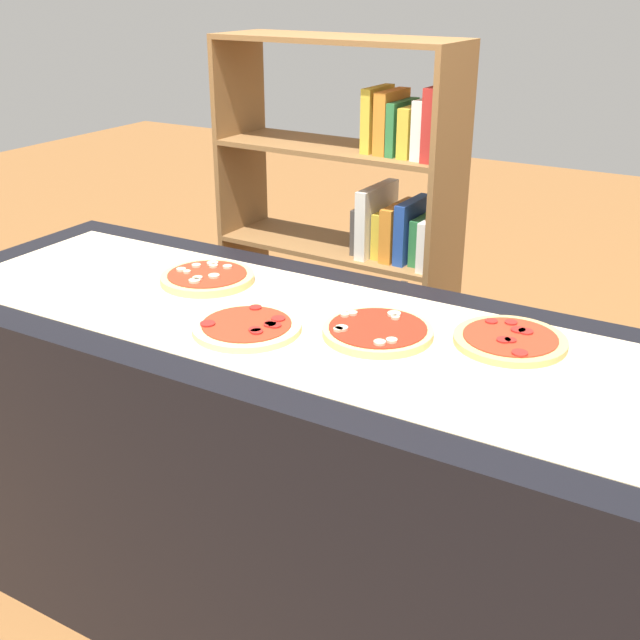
{
  "coord_description": "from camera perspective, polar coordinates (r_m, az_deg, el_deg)",
  "views": [
    {
      "loc": [
        0.84,
        -1.44,
        1.65
      ],
      "look_at": [
        0.0,
        0.0,
        0.92
      ],
      "focal_mm": 44.17,
      "sensor_mm": 36.0,
      "label": 1
    }
  ],
  "objects": [
    {
      "name": "counter",
      "position": [
        2.06,
        -0.0,
        -12.03
      ],
      "size": [
        2.21,
        0.74,
        0.9
      ],
      "primitive_type": "cube",
      "color": "black",
      "rests_on": "ground_plane"
    },
    {
      "name": "pizza_pepperoni_1",
      "position": [
        1.82,
        -5.31,
        -0.5
      ],
      "size": [
        0.25,
        0.25,
        0.02
      ],
      "color": "#E5C17F",
      "rests_on": "parchment_paper"
    },
    {
      "name": "parchment_paper",
      "position": [
        1.83,
        -0.0,
        -0.54
      ],
      "size": [
        2.02,
        0.56,
        0.0
      ],
      "primitive_type": "cube",
      "color": "beige",
      "rests_on": "counter"
    },
    {
      "name": "pizza_mushroom_0",
      "position": [
        2.12,
        -8.17,
        3.07
      ],
      "size": [
        0.25,
        0.25,
        0.03
      ],
      "color": "#DBB26B",
      "rests_on": "parchment_paper"
    },
    {
      "name": "ground_plane",
      "position": [
        2.35,
        -0.0,
        -20.95
      ],
      "size": [
        12.0,
        12.0,
        0.0
      ],
      "primitive_type": "plane",
      "color": "brown"
    },
    {
      "name": "bookshelf",
      "position": [
        2.86,
        3.39,
        4.54
      ],
      "size": [
        0.89,
        0.33,
        1.47
      ],
      "color": "brown",
      "rests_on": "ground_plane"
    },
    {
      "name": "pizza_pepperoni_3",
      "position": [
        1.8,
        13.61,
        -1.4
      ],
      "size": [
        0.25,
        0.25,
        0.02
      ],
      "color": "tan",
      "rests_on": "parchment_paper"
    },
    {
      "name": "pizza_mushroom_2",
      "position": [
        1.79,
        4.19,
        -0.81
      ],
      "size": [
        0.25,
        0.25,
        0.03
      ],
      "color": "#DBB26B",
      "rests_on": "parchment_paper"
    }
  ]
}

